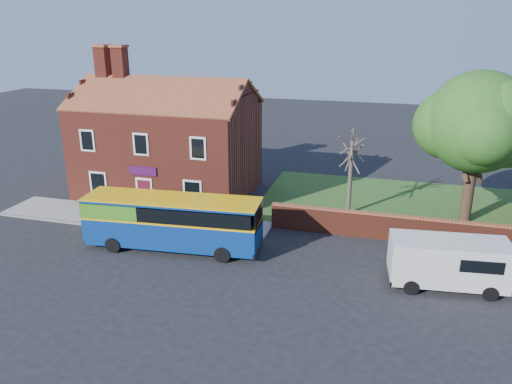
% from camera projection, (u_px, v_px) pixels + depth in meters
% --- Properties ---
extents(ground, '(120.00, 120.00, 0.00)m').
position_uv_depth(ground, '(200.00, 274.00, 25.40)').
color(ground, black).
rests_on(ground, ground).
extents(pavement, '(18.00, 3.50, 0.12)m').
position_uv_depth(pavement, '(133.00, 218.00, 32.42)').
color(pavement, gray).
rests_on(pavement, ground).
extents(kerb, '(18.00, 0.15, 0.14)m').
position_uv_depth(kerb, '(119.00, 228.00, 30.82)').
color(kerb, slate).
rests_on(kerb, ground).
extents(grass_strip, '(26.00, 12.00, 0.04)m').
position_uv_depth(grass_strip, '(451.00, 211.00, 33.85)').
color(grass_strip, '#426B28').
rests_on(grass_strip, ground).
extents(shop_building, '(12.30, 8.13, 10.50)m').
position_uv_depth(shop_building, '(168.00, 148.00, 36.56)').
color(shop_building, maroon).
rests_on(shop_building, ground).
extents(boundary_wall, '(22.00, 0.38, 1.60)m').
position_uv_depth(boundary_wall, '(461.00, 234.00, 28.14)').
color(boundary_wall, maroon).
rests_on(boundary_wall, ground).
extents(bus, '(10.01, 3.30, 3.00)m').
position_uv_depth(bus, '(167.00, 220.00, 27.85)').
color(bus, navy).
rests_on(bus, ground).
extents(van_near, '(5.70, 2.79, 2.41)m').
position_uv_depth(van_near, '(449.00, 261.00, 23.83)').
color(van_near, silver).
rests_on(van_near, ground).
extents(large_tree, '(7.83, 6.20, 9.56)m').
position_uv_depth(large_tree, '(479.00, 125.00, 30.22)').
color(large_tree, black).
rests_on(large_tree, ground).
extents(bare_tree, '(2.04, 2.43, 5.44)m').
position_uv_depth(bare_tree, '(350.00, 174.00, 32.50)').
color(bare_tree, '#4C4238').
rests_on(bare_tree, ground).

